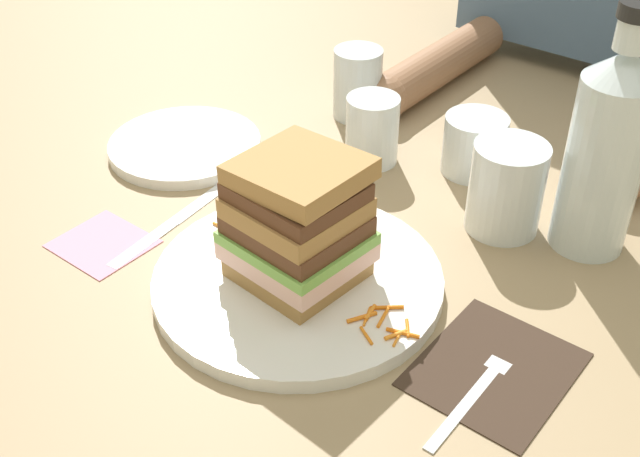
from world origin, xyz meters
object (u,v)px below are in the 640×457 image
(empty_tumbler_0, at_px, (372,130))
(empty_tumbler_1, at_px, (358,83))
(empty_tumbler_2, at_px, (612,144))
(empty_tumbler_3, at_px, (474,145))
(water_bottle, at_px, (607,149))
(side_plate, at_px, (185,145))
(napkin_pink, at_px, (103,243))
(napkin_dark, at_px, (494,370))
(fork, at_px, (482,382))
(sandwich, at_px, (300,224))
(main_plate, at_px, (301,282))
(juice_glass, at_px, (505,192))
(knife, at_px, (173,222))

(empty_tumbler_0, xyz_separation_m, empty_tumbler_1, (-0.08, 0.08, 0.00))
(empty_tumbler_2, relative_size, empty_tumbler_3, 1.21)
(water_bottle, distance_m, empty_tumbler_1, 0.38)
(side_plate, distance_m, napkin_pink, 0.21)
(napkin_dark, relative_size, napkin_pink, 1.51)
(napkin_dark, xyz_separation_m, fork, (0.00, -0.02, 0.00))
(napkin_dark, distance_m, napkin_pink, 0.42)
(napkin_dark, height_order, empty_tumbler_0, empty_tumbler_0)
(sandwich, bearing_deg, napkin_dark, 4.60)
(main_plate, height_order, empty_tumbler_2, empty_tumbler_2)
(sandwich, relative_size, empty_tumbler_0, 1.51)
(main_plate, relative_size, empty_tumbler_0, 3.38)
(main_plate, bearing_deg, side_plate, 157.70)
(napkin_pink, bearing_deg, sandwich, 19.90)
(water_bottle, bearing_deg, napkin_pink, -141.15)
(napkin_dark, bearing_deg, sandwich, -175.40)
(sandwich, xyz_separation_m, napkin_pink, (-0.21, -0.08, -0.08))
(empty_tumbler_0, xyz_separation_m, empty_tumbler_3, (0.11, 0.06, -0.01))
(empty_tumbler_3, bearing_deg, juice_glass, -44.90)
(napkin_pink, bearing_deg, main_plate, 19.63)
(sandwich, bearing_deg, empty_tumbler_3, 85.95)
(main_plate, height_order, sandwich, sandwich)
(sandwich, height_order, water_bottle, water_bottle)
(napkin_dark, height_order, empty_tumbler_2, empty_tumbler_2)
(napkin_dark, height_order, napkin_pink, same)
(empty_tumbler_2, height_order, empty_tumbler_3, empty_tumbler_2)
(sandwich, bearing_deg, empty_tumbler_0, 109.97)
(sandwich, height_order, empty_tumbler_3, sandwich)
(sandwich, bearing_deg, fork, -1.64)
(napkin_dark, xyz_separation_m, juice_glass, (-0.10, 0.20, 0.04))
(water_bottle, relative_size, napkin_pink, 2.77)
(empty_tumbler_2, distance_m, side_plate, 0.52)
(napkin_dark, distance_m, knife, 0.39)
(empty_tumbler_0, bearing_deg, empty_tumbler_1, 134.80)
(knife, bearing_deg, empty_tumbler_0, 69.56)
(fork, distance_m, knife, 0.39)
(empty_tumbler_3, relative_size, side_plate, 0.39)
(napkin_dark, relative_size, water_bottle, 0.54)
(juice_glass, relative_size, napkin_pink, 1.06)
(napkin_dark, bearing_deg, main_plate, -175.15)
(water_bottle, xyz_separation_m, empty_tumbler_0, (-0.28, -0.00, -0.07))
(empty_tumbler_0, xyz_separation_m, empty_tumbler_2, (0.24, 0.14, 0.00))
(main_plate, bearing_deg, juice_glass, 64.33)
(fork, distance_m, empty_tumbler_2, 0.40)
(empty_tumbler_0, height_order, side_plate, empty_tumbler_0)
(empty_tumbler_0, height_order, napkin_pink, empty_tumbler_0)
(empty_tumbler_3, bearing_deg, napkin_pink, -121.67)
(sandwich, bearing_deg, juice_glass, 64.09)
(empty_tumbler_2, relative_size, side_plate, 0.48)
(juice_glass, bearing_deg, empty_tumbler_0, 171.94)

